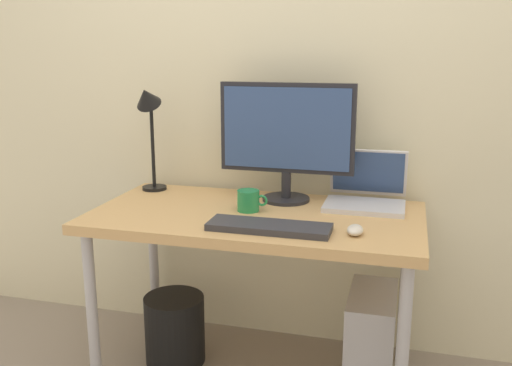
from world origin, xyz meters
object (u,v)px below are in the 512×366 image
object	(u,v)px
desk	(256,229)
laptop	(366,191)
keyboard	(269,227)
mouse	(355,230)
computer_tower	(370,343)
monitor	(287,135)
coffee_mug	(249,201)
desk_lamp	(148,114)
wastebasket	(175,329)

from	to	relation	value
desk	laptop	distance (m)	0.48
keyboard	mouse	xyz separation A→B (m)	(0.30, 0.03, 0.01)
mouse	computer_tower	size ratio (longest dim) A/B	0.21
desk	computer_tower	distance (m)	0.64
monitor	laptop	bearing A→B (deg)	3.60
desk	monitor	xyz separation A→B (m)	(0.08, 0.21, 0.35)
desk	laptop	world-z (taller)	laptop
laptop	keyboard	bearing A→B (deg)	-125.51
desk	coffee_mug	bearing A→B (deg)	154.85
monitor	mouse	distance (m)	0.56
coffee_mug	computer_tower	distance (m)	0.74
desk_lamp	mouse	bearing A→B (deg)	-21.66
coffee_mug	computer_tower	size ratio (longest dim) A/B	0.29
keyboard	wastebasket	distance (m)	0.78
wastebasket	computer_tower	bearing A→B (deg)	-0.47
mouse	monitor	bearing A→B (deg)	131.03
desk	wastebasket	distance (m)	0.62
laptop	wastebasket	bearing A→B (deg)	-164.82
desk	monitor	bearing A→B (deg)	69.99
desk_lamp	wastebasket	world-z (taller)	desk_lamp
monitor	wastebasket	bearing A→B (deg)	-156.94
keyboard	desk	bearing A→B (deg)	117.28
coffee_mug	wastebasket	distance (m)	0.69
desk_lamp	coffee_mug	xyz separation A→B (m)	(0.51, -0.19, -0.31)
desk	monitor	size ratio (longest dim) A/B	2.29
wastebasket	coffee_mug	bearing A→B (deg)	0.03
computer_tower	wastebasket	world-z (taller)	computer_tower
coffee_mug	keyboard	bearing A→B (deg)	-57.47
keyboard	wastebasket	size ratio (longest dim) A/B	1.47
keyboard	wastebasket	bearing A→B (deg)	155.64
monitor	computer_tower	xyz separation A→B (m)	(0.39, -0.20, -0.79)
computer_tower	monitor	bearing A→B (deg)	153.26
monitor	coffee_mug	distance (m)	0.33
laptop	mouse	xyz separation A→B (m)	(-0.00, -0.40, -0.04)
coffee_mug	computer_tower	bearing A→B (deg)	-0.80
desk	mouse	bearing A→B (deg)	-22.83
desk_lamp	coffee_mug	size ratio (longest dim) A/B	3.97
computer_tower	wastebasket	bearing A→B (deg)	179.53
computer_tower	wastebasket	distance (m)	0.84
monitor	keyboard	size ratio (longest dim) A/B	1.28
laptop	desk_lamp	world-z (taller)	desk_lamp
laptop	keyboard	xyz separation A→B (m)	(-0.30, -0.43, -0.04)
monitor	coffee_mug	size ratio (longest dim) A/B	4.58
coffee_mug	wastebasket	bearing A→B (deg)	-179.97
desk	coffee_mug	size ratio (longest dim) A/B	10.51
computer_tower	wastebasket	size ratio (longest dim) A/B	1.40
keyboard	coffee_mug	distance (m)	0.26
wastebasket	desk_lamp	bearing A→B (deg)	132.35
laptop	mouse	distance (m)	0.40
keyboard	coffee_mug	xyz separation A→B (m)	(-0.14, 0.22, 0.03)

